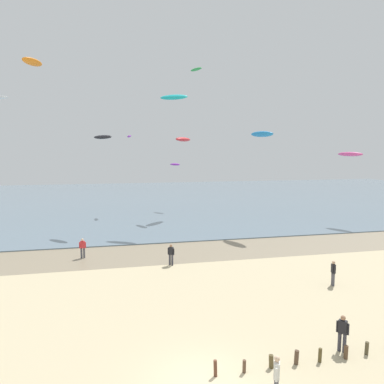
{
  "coord_description": "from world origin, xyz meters",
  "views": [
    {
      "loc": [
        -3.34,
        -13.08,
        9.05
      ],
      "look_at": [
        1.77,
        9.92,
        6.44
      ],
      "focal_mm": 34.22,
      "sensor_mm": 36.0,
      "label": 1
    }
  ],
  "objects_px": {
    "person_far_down_beach": "(171,254)",
    "kite_aloft_4": "(103,137)",
    "kite_aloft_7": "(175,164)",
    "kite_aloft_6": "(174,97)",
    "kite_aloft_9": "(196,69)",
    "person_mid_beach": "(277,376)",
    "kite_aloft_8": "(262,134)",
    "kite_aloft_2": "(183,139)",
    "person_right_flank": "(83,248)",
    "kite_aloft_10": "(32,62)",
    "person_nearest_camera": "(333,272)",
    "kite_aloft_3": "(1,97)",
    "kite_aloft_5": "(129,136)",
    "kite_aloft_1": "(350,154)",
    "person_left_flank": "(342,332)"
  },
  "relations": [
    {
      "from": "kite_aloft_2",
      "to": "kite_aloft_3",
      "type": "relative_size",
      "value": 1.8
    },
    {
      "from": "person_mid_beach",
      "to": "kite_aloft_9",
      "type": "height_order",
      "value": "kite_aloft_9"
    },
    {
      "from": "person_mid_beach",
      "to": "person_far_down_beach",
      "type": "height_order",
      "value": "same"
    },
    {
      "from": "kite_aloft_2",
      "to": "kite_aloft_6",
      "type": "height_order",
      "value": "kite_aloft_6"
    },
    {
      "from": "kite_aloft_7",
      "to": "kite_aloft_10",
      "type": "distance_m",
      "value": 25.85
    },
    {
      "from": "kite_aloft_3",
      "to": "kite_aloft_4",
      "type": "height_order",
      "value": "kite_aloft_3"
    },
    {
      "from": "kite_aloft_1",
      "to": "kite_aloft_5",
      "type": "bearing_deg",
      "value": -147.57
    },
    {
      "from": "kite_aloft_8",
      "to": "person_far_down_beach",
      "type": "bearing_deg",
      "value": -69.11
    },
    {
      "from": "kite_aloft_2",
      "to": "kite_aloft_5",
      "type": "bearing_deg",
      "value": 95.54
    },
    {
      "from": "kite_aloft_6",
      "to": "kite_aloft_7",
      "type": "xyz_separation_m",
      "value": [
        2.37,
        13.04,
        -8.2
      ]
    },
    {
      "from": "kite_aloft_6",
      "to": "kite_aloft_7",
      "type": "height_order",
      "value": "kite_aloft_6"
    },
    {
      "from": "kite_aloft_7",
      "to": "kite_aloft_8",
      "type": "xyz_separation_m",
      "value": [
        6.71,
        -17.42,
        3.88
      ]
    },
    {
      "from": "kite_aloft_1",
      "to": "kite_aloft_9",
      "type": "relative_size",
      "value": 1.28
    },
    {
      "from": "kite_aloft_2",
      "to": "kite_aloft_3",
      "type": "xyz_separation_m",
      "value": [
        -24.45,
        7.66,
        5.91
      ]
    },
    {
      "from": "person_left_flank",
      "to": "person_right_flank",
      "type": "relative_size",
      "value": 1.0
    },
    {
      "from": "person_mid_beach",
      "to": "person_far_down_beach",
      "type": "xyz_separation_m",
      "value": [
        -1.17,
        16.61,
        0.0
      ]
    },
    {
      "from": "kite_aloft_9",
      "to": "person_nearest_camera",
      "type": "bearing_deg",
      "value": -20.12
    },
    {
      "from": "kite_aloft_3",
      "to": "person_left_flank",
      "type": "bearing_deg",
      "value": 143.35
    },
    {
      "from": "kite_aloft_4",
      "to": "kite_aloft_8",
      "type": "xyz_separation_m",
      "value": [
        17.18,
        -4.35,
        0.3
      ]
    },
    {
      "from": "kite_aloft_2",
      "to": "kite_aloft_7",
      "type": "bearing_deg",
      "value": 40.12
    },
    {
      "from": "kite_aloft_2",
      "to": "kite_aloft_5",
      "type": "xyz_separation_m",
      "value": [
        -7.0,
        4.77,
        0.54
      ]
    },
    {
      "from": "person_mid_beach",
      "to": "kite_aloft_6",
      "type": "xyz_separation_m",
      "value": [
        1.6,
        31.0,
        14.37
      ]
    },
    {
      "from": "person_mid_beach",
      "to": "kite_aloft_8",
      "type": "bearing_deg",
      "value": 68.15
    },
    {
      "from": "person_nearest_camera",
      "to": "kite_aloft_3",
      "type": "xyz_separation_m",
      "value": [
        -29.29,
        35.59,
        15.69
      ]
    },
    {
      "from": "kite_aloft_3",
      "to": "kite_aloft_6",
      "type": "distance_m",
      "value": 26.39
    },
    {
      "from": "person_left_flank",
      "to": "kite_aloft_8",
      "type": "relative_size",
      "value": 0.51
    },
    {
      "from": "person_right_flank",
      "to": "kite_aloft_1",
      "type": "distance_m",
      "value": 33.56
    },
    {
      "from": "kite_aloft_2",
      "to": "person_nearest_camera",
      "type": "bearing_deg",
      "value": -130.37
    },
    {
      "from": "kite_aloft_2",
      "to": "kite_aloft_5",
      "type": "height_order",
      "value": "kite_aloft_5"
    },
    {
      "from": "kite_aloft_4",
      "to": "kite_aloft_10",
      "type": "relative_size",
      "value": 0.93
    },
    {
      "from": "kite_aloft_3",
      "to": "kite_aloft_6",
      "type": "xyz_separation_m",
      "value": [
        22.05,
        -14.44,
        -1.32
      ]
    },
    {
      "from": "person_mid_beach",
      "to": "person_left_flank",
      "type": "relative_size",
      "value": 1.0
    },
    {
      "from": "kite_aloft_1",
      "to": "person_far_down_beach",
      "type": "bearing_deg",
      "value": -93.54
    },
    {
      "from": "kite_aloft_9",
      "to": "kite_aloft_10",
      "type": "xyz_separation_m",
      "value": [
        -19.41,
        -13.23,
        -3.02
      ]
    },
    {
      "from": "kite_aloft_3",
      "to": "kite_aloft_8",
      "type": "bearing_deg",
      "value": 172.24
    },
    {
      "from": "person_far_down_beach",
      "to": "kite_aloft_8",
      "type": "distance_m",
      "value": 18.48
    },
    {
      "from": "person_mid_beach",
      "to": "person_far_down_beach",
      "type": "distance_m",
      "value": 16.65
    },
    {
      "from": "person_right_flank",
      "to": "kite_aloft_9",
      "type": "height_order",
      "value": "kite_aloft_9"
    },
    {
      "from": "person_mid_beach",
      "to": "kite_aloft_5",
      "type": "height_order",
      "value": "kite_aloft_5"
    },
    {
      "from": "person_far_down_beach",
      "to": "kite_aloft_1",
      "type": "height_order",
      "value": "kite_aloft_1"
    },
    {
      "from": "person_far_down_beach",
      "to": "kite_aloft_9",
      "type": "xyz_separation_m",
      "value": [
        7.69,
        24.16,
        19.78
      ]
    },
    {
      "from": "kite_aloft_7",
      "to": "kite_aloft_6",
      "type": "bearing_deg",
      "value": 135.95
    },
    {
      "from": "kite_aloft_6",
      "to": "kite_aloft_9",
      "type": "xyz_separation_m",
      "value": [
        4.92,
        9.77,
        5.41
      ]
    },
    {
      "from": "person_far_down_beach",
      "to": "kite_aloft_4",
      "type": "distance_m",
      "value": 18.16
    },
    {
      "from": "kite_aloft_10",
      "to": "person_right_flank",
      "type": "bearing_deg",
      "value": -123.5
    },
    {
      "from": "kite_aloft_5",
      "to": "kite_aloft_10",
      "type": "bearing_deg",
      "value": 145.02
    },
    {
      "from": "kite_aloft_1",
      "to": "kite_aloft_4",
      "type": "distance_m",
      "value": 29.97
    },
    {
      "from": "person_right_flank",
      "to": "kite_aloft_10",
      "type": "xyz_separation_m",
      "value": [
        -4.68,
        7.34,
        16.77
      ]
    },
    {
      "from": "kite_aloft_5",
      "to": "person_right_flank",
      "type": "bearing_deg",
      "value": 165.29
    },
    {
      "from": "person_nearest_camera",
      "to": "person_right_flank",
      "type": "distance_m",
      "value": 19.94
    }
  ]
}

